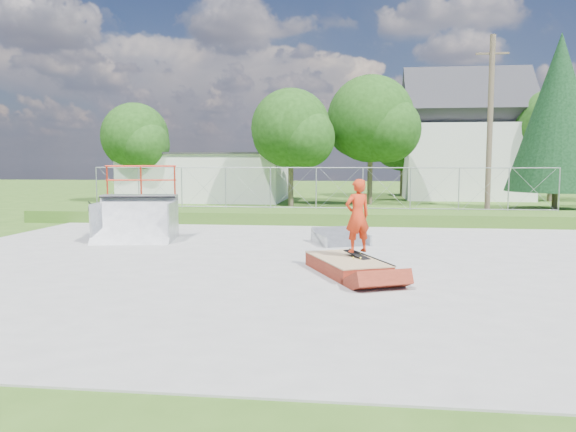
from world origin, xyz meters
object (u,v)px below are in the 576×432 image
Objects in this scene: flat_bank_ramp at (341,238)px; grind_box at (347,266)px; quarter_pipe at (135,204)px; skater at (357,219)px.

grind_box is at bearing -107.98° from flat_bank_ramp.
grind_box is 1.13× the size of quarter_pipe.
grind_box is at bearing 8.67° from skater.
flat_bank_ramp reaches higher than grind_box.
grind_box is 8.09m from quarter_pipe.
skater is (7.00, -4.14, 0.04)m from quarter_pipe.
flat_bank_ramp is at bearing 69.86° from grind_box.
quarter_pipe is (-6.77, 4.32, 1.02)m from grind_box.
quarter_pipe reaches higher than grind_box.
flat_bank_ramp is at bearing -112.36° from skater.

